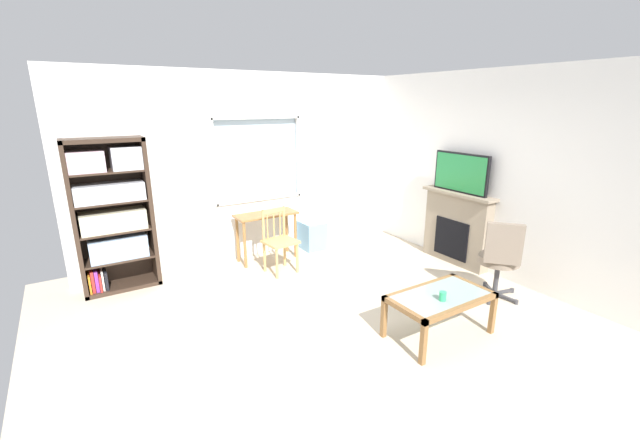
% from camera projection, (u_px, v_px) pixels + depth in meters
% --- Properties ---
extents(ground, '(6.03, 5.63, 0.02)m').
position_uv_depth(ground, '(334.00, 316.00, 4.62)').
color(ground, beige).
extents(wall_back_with_window, '(5.03, 0.15, 2.75)m').
position_uv_depth(wall_back_with_window, '(248.00, 168.00, 6.11)').
color(wall_back_with_window, silver).
rests_on(wall_back_with_window, ground).
extents(wall_right, '(0.12, 4.83, 2.75)m').
position_uv_depth(wall_right, '(491.00, 174.00, 5.54)').
color(wall_right, silver).
rests_on(wall_right, ground).
extents(bookshelf, '(0.90, 0.38, 1.92)m').
position_uv_depth(bookshelf, '(112.00, 211.00, 5.03)').
color(bookshelf, '#38281E').
rests_on(bookshelf, ground).
extents(desk_under_window, '(0.93, 0.38, 0.73)m').
position_uv_depth(desk_under_window, '(266.00, 222.00, 6.09)').
color(desk_under_window, olive).
rests_on(desk_under_window, ground).
extents(wooden_chair, '(0.46, 0.44, 0.90)m').
position_uv_depth(wooden_chair, '(279.00, 240.00, 5.69)').
color(wooden_chair, tan).
rests_on(wooden_chair, ground).
extents(plastic_drawer_unit, '(0.35, 0.40, 0.45)m').
position_uv_depth(plastic_drawer_unit, '(312.00, 235.00, 6.66)').
color(plastic_drawer_unit, '#72ADDB').
rests_on(plastic_drawer_unit, ground).
extents(fireplace, '(0.26, 1.17, 1.08)m').
position_uv_depth(fireplace, '(456.00, 227.00, 6.00)').
color(fireplace, gray).
rests_on(fireplace, ground).
extents(tv, '(0.06, 0.90, 0.56)m').
position_uv_depth(tv, '(461.00, 173.00, 5.76)').
color(tv, black).
rests_on(tv, fireplace).
extents(office_chair, '(0.63, 0.59, 1.00)m').
position_uv_depth(office_chair, '(500.00, 256.00, 4.84)').
color(office_chair, '#7A6B5B').
rests_on(office_chair, ground).
extents(coffee_table, '(1.05, 0.59, 0.46)m').
position_uv_depth(coffee_table, '(440.00, 301.00, 4.12)').
color(coffee_table, '#8C9E99').
rests_on(coffee_table, ground).
extents(sippy_cup, '(0.07, 0.07, 0.09)m').
position_uv_depth(sippy_cup, '(443.00, 296.00, 3.97)').
color(sippy_cup, '#33B770').
rests_on(sippy_cup, coffee_table).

